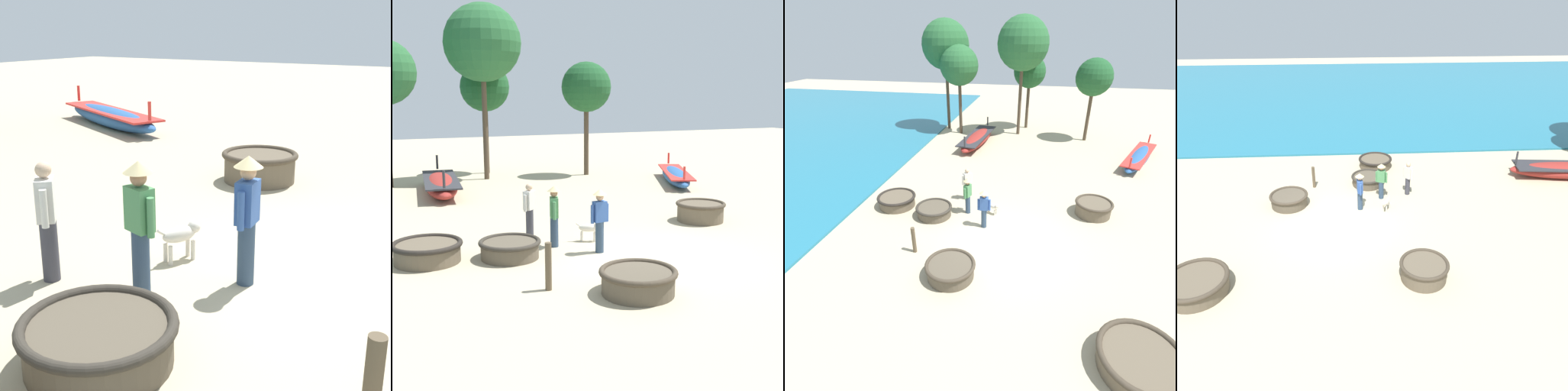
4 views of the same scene
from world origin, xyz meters
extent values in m
plane|color=#BCAD8C|center=(0.00, 0.00, 0.00)|extent=(80.00, 80.00, 0.00)
cylinder|color=brown|center=(-1.63, -2.02, 0.24)|extent=(1.52, 1.52, 0.47)
torus|color=#42382B|center=(-1.63, -2.02, 0.47)|extent=(1.64, 1.64, 0.12)
cylinder|color=brown|center=(-3.38, 1.47, 0.21)|extent=(1.45, 1.45, 0.42)
torus|color=#332D26|center=(-3.38, 1.47, 0.42)|extent=(1.57, 1.57, 0.12)
cylinder|color=brown|center=(3.39, 2.92, 0.28)|extent=(1.48, 1.48, 0.57)
torus|color=#42382B|center=(3.39, 2.92, 0.57)|extent=(1.60, 1.60, 0.12)
cylinder|color=brown|center=(-5.34, 1.96, 0.23)|extent=(1.60, 1.60, 0.46)
torus|color=#28231E|center=(-5.34, 1.96, 0.46)|extent=(1.73, 1.73, 0.13)
ellipsoid|color=#285693|center=(6.91, 9.89, 0.30)|extent=(3.32, 5.62, 0.60)
cube|color=red|center=(6.91, 9.89, 0.50)|extent=(3.17, 5.22, 0.06)
cylinder|color=red|center=(8.02, 12.29, 0.83)|extent=(0.10, 0.10, 0.54)
cylinder|color=red|center=(5.80, 7.50, 0.83)|extent=(0.10, 0.10, 0.54)
ellipsoid|color=maroon|center=(-3.55, 11.42, 0.36)|extent=(1.88, 5.90, 0.71)
cube|color=#2D2D33|center=(-3.55, 11.42, 0.59)|extent=(1.88, 5.44, 0.06)
cylinder|color=#2D2D33|center=(-3.28, 14.07, 0.99)|extent=(0.10, 0.10, 0.64)
cylinder|color=#2D2D33|center=(-3.82, 8.77, 0.99)|extent=(0.10, 0.10, 0.64)
cylinder|color=#2D425B|center=(-1.10, 1.02, 0.41)|extent=(0.22, 0.22, 0.82)
cube|color=#33569E|center=(-1.10, 1.02, 1.09)|extent=(0.36, 0.25, 0.54)
sphere|color=tan|center=(-1.10, 1.02, 1.47)|extent=(0.20, 0.20, 0.20)
cylinder|color=#33569E|center=(-0.88, 1.04, 1.04)|extent=(0.09, 0.09, 0.48)
cylinder|color=#33569E|center=(-1.32, 1.00, 1.04)|extent=(0.09, 0.09, 0.48)
cone|color=#D1BC84|center=(-1.10, 1.02, 1.60)|extent=(0.36, 0.36, 0.14)
cylinder|color=#383842|center=(-2.31, 3.21, 0.41)|extent=(0.22, 0.22, 0.82)
cube|color=silver|center=(-2.31, 3.21, 1.09)|extent=(0.40, 0.39, 0.54)
sphere|color=#DBB28E|center=(-2.31, 3.21, 1.47)|extent=(0.20, 0.20, 0.20)
cylinder|color=silver|center=(-2.14, 3.35, 1.04)|extent=(0.09, 0.09, 0.48)
cylinder|color=silver|center=(-2.47, 3.06, 1.04)|extent=(0.09, 0.09, 0.48)
cylinder|color=#2D425B|center=(-2.00, 1.99, 0.41)|extent=(0.22, 0.22, 0.82)
cube|color=#4C8E56|center=(-2.00, 1.99, 1.09)|extent=(0.31, 0.39, 0.54)
sphere|color=#A37556|center=(-2.00, 1.99, 1.47)|extent=(0.20, 0.20, 0.20)
cylinder|color=#4C8E56|center=(-1.93, 2.20, 1.04)|extent=(0.09, 0.09, 0.48)
cylinder|color=#4C8E56|center=(-2.07, 1.78, 1.04)|extent=(0.09, 0.09, 0.48)
cone|color=#D1BC84|center=(-2.00, 1.99, 1.60)|extent=(0.36, 0.36, 0.14)
ellipsoid|color=beige|center=(-0.94, 2.12, 0.39)|extent=(0.55, 0.41, 0.22)
sphere|color=beige|center=(-0.72, 2.02, 0.46)|extent=(0.18, 0.18, 0.18)
cylinder|color=beige|center=(-1.17, 2.23, 0.45)|extent=(0.20, 0.13, 0.16)
cylinder|color=beige|center=(-0.75, 2.11, 0.14)|extent=(0.06, 0.06, 0.28)
cylinder|color=beige|center=(-0.81, 1.98, 0.14)|extent=(0.06, 0.06, 0.28)
cylinder|color=beige|center=(-1.08, 2.27, 0.14)|extent=(0.06, 0.06, 0.28)
cylinder|color=beige|center=(-1.14, 2.14, 0.14)|extent=(0.06, 0.06, 0.28)
cylinder|color=brown|center=(-3.25, -1.06, 0.52)|extent=(0.14, 0.14, 1.04)
cylinder|color=#4C3D2D|center=(-0.41, 16.41, 1.77)|extent=(0.24, 0.24, 3.54)
sphere|color=#1E5128|center=(-0.41, 16.41, 4.41)|extent=(2.48, 2.48, 2.48)
cylinder|color=#4C3D2D|center=(-0.91, 14.44, 2.57)|extent=(0.24, 0.24, 5.14)
sphere|color=#286033|center=(-0.91, 14.44, 6.40)|extent=(3.60, 3.60, 3.60)
cylinder|color=#4C3D2D|center=(4.08, 13.81, 1.77)|extent=(0.24, 0.24, 3.53)
sphere|color=#1E5128|center=(4.08, 13.81, 4.40)|extent=(2.47, 2.47, 2.47)
camera|label=1|loc=(-6.81, -1.72, 3.13)|focal=50.00mm
camera|label=2|loc=(-6.88, -11.41, 4.09)|focal=50.00mm
camera|label=3|loc=(0.81, -9.25, 7.03)|focal=28.00mm
camera|label=4|loc=(12.81, 0.66, 8.33)|focal=35.00mm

